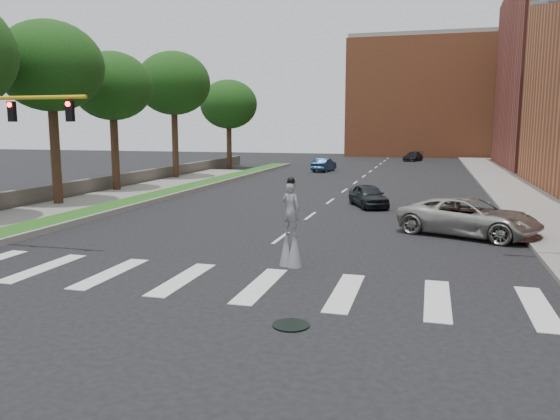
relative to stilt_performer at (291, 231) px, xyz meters
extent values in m
plane|color=black|center=(-1.59, -3.50, -1.25)|extent=(160.00, 160.00, 0.00)
cube|color=#1E5317|center=(-13.09, 16.50, -1.12)|extent=(2.00, 60.00, 0.25)
cube|color=gray|center=(-12.04, 16.50, -1.11)|extent=(0.20, 60.00, 0.28)
cube|color=slate|center=(-16.09, 6.50, -1.16)|extent=(4.00, 60.00, 0.18)
cube|color=slate|center=(10.91, 21.50, -1.16)|extent=(5.00, 90.00, 0.18)
cube|color=#504B45|center=(-18.59, 18.50, -0.70)|extent=(0.50, 56.00, 1.10)
cylinder|color=black|center=(1.41, -5.50, -1.23)|extent=(0.90, 0.90, 0.04)
cube|color=#BE633B|center=(4.41, 74.50, 7.75)|extent=(26.00, 14.00, 18.00)
cube|color=slate|center=(7.71, 2.50, 7.50)|extent=(0.50, 0.18, 0.12)
cylinder|color=gold|center=(-9.99, -0.50, 4.55)|extent=(5.20, 0.14, 0.14)
cube|color=black|center=(-10.59, -0.50, 4.05)|extent=(0.28, 0.18, 0.75)
cylinder|color=#FF0C0C|center=(-10.59, -0.60, 4.30)|extent=(0.18, 0.06, 0.18)
cube|color=black|center=(-8.09, -0.50, 4.05)|extent=(0.28, 0.18, 0.75)
cylinder|color=#FF0C0C|center=(-8.09, -0.60, 4.30)|extent=(0.18, 0.06, 0.18)
cylinder|color=#372216|center=(0.15, -0.05, -0.71)|extent=(0.07, 0.07, 1.07)
cylinder|color=#372216|center=(-0.15, 0.05, -0.71)|extent=(0.07, 0.07, 1.07)
cone|color=slate|center=(0.15, -0.05, -0.58)|extent=(0.52, 0.52, 1.34)
cone|color=slate|center=(-0.15, 0.05, -0.58)|extent=(0.52, 0.52, 1.34)
imported|color=slate|center=(0.00, 0.00, 0.74)|extent=(0.77, 0.64, 1.82)
sphere|color=black|center=(0.00, 0.00, 1.71)|extent=(0.26, 0.26, 0.26)
cylinder|color=black|center=(0.00, 0.00, 1.66)|extent=(0.34, 0.34, 0.02)
cube|color=yellow|center=(0.05, 0.13, 1.24)|extent=(0.22, 0.05, 0.10)
imported|color=#AAA8A1|center=(6.23, 7.17, -0.41)|extent=(6.60, 4.86, 1.67)
imported|color=black|center=(1.02, 14.71, -0.58)|extent=(3.06, 4.24, 1.34)
imported|color=#162E4E|center=(-6.35, 39.13, -0.55)|extent=(2.05, 4.38, 1.39)
imported|color=black|center=(2.18, 59.31, -0.62)|extent=(2.97, 4.67, 1.26)
cylinder|color=#372216|center=(-16.99, 10.06, 2.09)|extent=(0.56, 0.56, 6.67)
ellipsoid|color=black|center=(-16.99, 10.06, 6.95)|extent=(6.12, 6.12, 5.21)
cylinder|color=#372216|center=(-17.55, 17.33, 1.83)|extent=(0.56, 0.56, 6.15)
ellipsoid|color=black|center=(-17.55, 17.33, 6.33)|extent=(5.68, 5.68, 4.83)
cylinder|color=#372216|center=(-17.58, 27.10, 2.18)|extent=(0.56, 0.56, 6.85)
ellipsoid|color=black|center=(-17.58, 27.10, 7.23)|extent=(6.50, 6.50, 5.52)
cylinder|color=#372216|center=(-17.04, 39.26, 1.52)|extent=(0.56, 0.56, 5.54)
ellipsoid|color=black|center=(-17.04, 39.26, 5.85)|extent=(6.25, 6.25, 5.31)
camera|label=1|loc=(4.50, -17.69, 3.53)|focal=35.00mm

